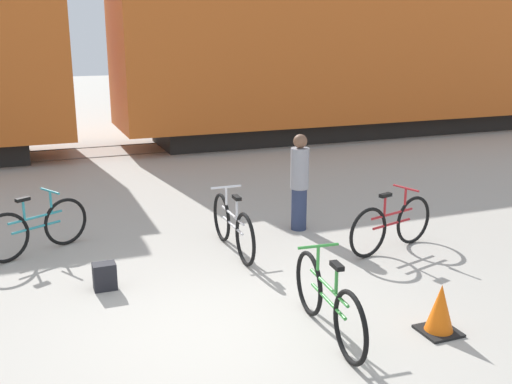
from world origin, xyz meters
TOP-DOWN VIEW (x-y plane):
  - ground_plane at (0.00, 0.00)m, footprint 80.00×80.00m
  - freight_train at (0.00, 10.64)m, footprint 58.43×3.02m
  - rail_near at (0.00, 9.93)m, footprint 70.43×0.07m
  - rail_far at (0.00, 11.36)m, footprint 70.43×0.07m
  - bicycle_green at (0.99, -0.45)m, footprint 0.46×1.82m
  - bicycle_maroon at (3.07, 1.49)m, footprint 1.66×0.55m
  - bicycle_silver at (0.89, 2.26)m, footprint 0.46×1.81m
  - bicycle_teal at (-1.75, 3.24)m, footprint 1.48×0.85m
  - person_in_grey at (2.22, 2.85)m, footprint 0.29×0.29m
  - backpack at (-1.03, 1.60)m, footprint 0.28×0.20m
  - traffic_cone at (2.13, -0.82)m, footprint 0.40×0.40m

SIDE VIEW (x-z plane):
  - ground_plane at x=0.00m, z-range 0.00..0.00m
  - rail_near at x=0.00m, z-range 0.00..0.01m
  - rail_far at x=0.00m, z-range 0.00..0.01m
  - backpack at x=-1.03m, z-range 0.00..0.34m
  - traffic_cone at x=2.13m, z-range -0.02..0.53m
  - bicycle_teal at x=-1.75m, z-range -0.07..0.82m
  - bicycle_green at x=0.99m, z-range -0.07..0.84m
  - bicycle_maroon at x=3.07m, z-range -0.07..0.84m
  - bicycle_silver at x=0.89m, z-range -0.07..0.85m
  - person_in_grey at x=2.22m, z-range 0.01..1.57m
  - freight_train at x=0.00m, z-range 0.15..5.82m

